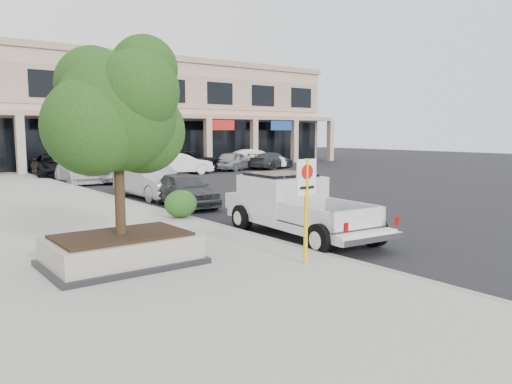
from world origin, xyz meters
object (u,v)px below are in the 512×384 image
(lot_car_d, at_px, (188,161))
(lot_car_f, at_px, (255,159))
(planter, at_px, (122,250))
(pickup_truck, at_px, (302,207))
(curb_car_d, at_px, (55,165))
(lot_car_c, at_px, (272,160))
(lot_car_a, at_px, (129,171))
(planter_tree, at_px, (120,113))
(lot_car_e, at_px, (235,161))
(no_parking_sign, at_px, (306,197))
(curb_car_a, at_px, (185,189))
(lot_car_b, at_px, (180,164))
(curb_car_b, at_px, (151,181))
(curb_car_c, at_px, (79,171))

(lot_car_d, height_order, lot_car_f, lot_car_d)
(planter, height_order, pickup_truck, pickup_truck)
(curb_car_d, relative_size, lot_car_c, 1.22)
(lot_car_a, bearing_deg, lot_car_c, -94.12)
(planter_tree, xyz_separation_m, lot_car_e, (18.14, 21.77, -2.68))
(curb_car_d, height_order, lot_car_c, curb_car_d)
(no_parking_sign, height_order, lot_car_a, no_parking_sign)
(planter_tree, xyz_separation_m, curb_car_d, (5.23, 24.22, -2.62))
(lot_car_c, relative_size, lot_car_e, 1.08)
(pickup_truck, distance_m, curb_car_a, 7.32)
(planter, xyz_separation_m, lot_car_b, (13.07, 21.21, 0.28))
(no_parking_sign, bearing_deg, lot_car_f, 54.85)
(curb_car_a, height_order, curb_car_b, curb_car_b)
(curb_car_b, bearing_deg, lot_car_d, 52.77)
(pickup_truck, bearing_deg, curb_car_a, 92.42)
(lot_car_c, bearing_deg, planter_tree, 115.56)
(pickup_truck, xyz_separation_m, curb_car_d, (-0.10, 24.21, -0.11))
(pickup_truck, xyz_separation_m, lot_car_f, (15.01, 21.94, -0.11))
(planter, distance_m, no_parking_sign, 4.17)
(curb_car_c, xyz_separation_m, lot_car_a, (2.40, -1.68, -0.01))
(curb_car_c, relative_size, lot_car_b, 1.06)
(curb_car_a, bearing_deg, lot_car_d, 66.53)
(lot_car_b, relative_size, lot_car_f, 0.95)
(planter_tree, relative_size, curb_car_a, 0.97)
(lot_car_f, bearing_deg, pickup_truck, 166.24)
(lot_car_d, bearing_deg, lot_car_f, -93.41)
(curb_car_b, bearing_deg, curb_car_c, 91.32)
(pickup_truck, bearing_deg, lot_car_a, 87.18)
(lot_car_d, bearing_deg, curb_car_a, 151.74)
(curb_car_c, bearing_deg, lot_car_c, 8.57)
(curb_car_b, xyz_separation_m, lot_car_b, (7.28, 10.52, -0.04))
(curb_car_a, relative_size, lot_car_c, 0.88)
(no_parking_sign, bearing_deg, curb_car_b, 78.89)
(pickup_truck, xyz_separation_m, curb_car_b, (0.33, 10.51, -0.11))
(lot_car_d, relative_size, lot_car_e, 1.36)
(lot_car_d, xyz_separation_m, lot_car_e, (3.75, -0.73, -0.08))
(planter_tree, bearing_deg, lot_car_e, 50.19)
(lot_car_f, bearing_deg, lot_car_b, 117.60)
(planter, distance_m, curb_car_d, 24.96)
(lot_car_b, distance_m, lot_car_d, 2.05)
(curb_car_c, bearing_deg, pickup_truck, -87.61)
(planter_tree, bearing_deg, pickup_truck, 0.20)
(lot_car_c, bearing_deg, curb_car_b, 104.99)
(planter_tree, height_order, curb_car_b, planter_tree)
(curb_car_a, xyz_separation_m, lot_car_c, (15.84, 13.92, -0.03))
(curb_car_b, height_order, lot_car_a, curb_car_b)
(lot_car_d, bearing_deg, lot_car_e, -99.25)
(curb_car_c, relative_size, lot_car_c, 1.04)
(planter, xyz_separation_m, curb_car_b, (5.79, 10.68, 0.31))
(planter, bearing_deg, lot_car_c, 44.75)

